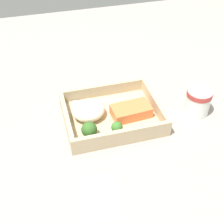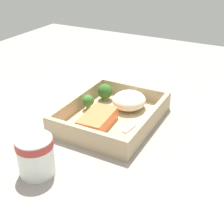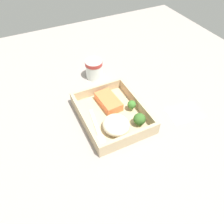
% 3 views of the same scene
% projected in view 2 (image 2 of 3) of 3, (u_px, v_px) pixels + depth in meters
% --- Properties ---
extents(ground_plane, '(1.60, 1.60, 0.02)m').
position_uv_depth(ground_plane, '(112.00, 124.00, 0.81)').
color(ground_plane, gray).
extents(takeout_tray, '(0.27, 0.22, 0.01)m').
position_uv_depth(takeout_tray, '(112.00, 119.00, 0.80)').
color(takeout_tray, tan).
rests_on(takeout_tray, ground_plane).
extents(tray_rim, '(0.27, 0.22, 0.04)m').
position_uv_depth(tray_rim, '(112.00, 111.00, 0.79)').
color(tray_rim, tan).
rests_on(tray_rim, takeout_tray).
extents(salmon_fillet, '(0.12, 0.07, 0.03)m').
position_uv_depth(salmon_fillet, '(97.00, 120.00, 0.76)').
color(salmon_fillet, '#F6743F').
rests_on(salmon_fillet, takeout_tray).
extents(mashed_potatoes, '(0.10, 0.09, 0.05)m').
position_uv_depth(mashed_potatoes, '(129.00, 100.00, 0.83)').
color(mashed_potatoes, '#EFE3C3').
rests_on(mashed_potatoes, takeout_tray).
extents(broccoli_floret_1, '(0.04, 0.04, 0.05)m').
position_uv_depth(broccoli_floret_1, '(105.00, 92.00, 0.88)').
color(broccoli_floret_1, '#77A058').
rests_on(broccoli_floret_1, takeout_tray).
extents(broccoli_floret_2, '(0.03, 0.03, 0.04)m').
position_uv_depth(broccoli_floret_2, '(88.00, 101.00, 0.83)').
color(broccoli_floret_2, '#789B4F').
rests_on(broccoli_floret_2, takeout_tray).
extents(fork, '(0.16, 0.04, 0.00)m').
position_uv_depth(fork, '(144.00, 117.00, 0.80)').
color(fork, silver).
rests_on(fork, takeout_tray).
extents(paper_cup, '(0.07, 0.07, 0.08)m').
position_uv_depth(paper_cup, '(35.00, 154.00, 0.61)').
color(paper_cup, white).
rests_on(paper_cup, ground_plane).
extents(receipt_slip, '(0.10, 0.13, 0.00)m').
position_uv_depth(receipt_slip, '(57.00, 88.00, 0.99)').
color(receipt_slip, white).
rests_on(receipt_slip, ground_plane).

